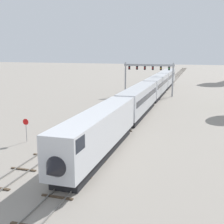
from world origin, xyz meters
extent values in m
plane|color=gray|center=(0.00, 0.00, 0.00)|extent=(400.00, 400.00, 0.00)
cube|color=slate|center=(1.28, 60.00, 0.08)|extent=(0.07, 200.00, 0.16)
cube|color=slate|center=(2.72, 60.00, 0.08)|extent=(0.07, 200.00, 0.16)
cube|color=#473828|center=(2.00, -6.00, 0.05)|extent=(2.60, 0.24, 0.10)
cube|color=#473828|center=(2.00, -2.00, 0.05)|extent=(2.60, 0.24, 0.10)
cube|color=#473828|center=(2.00, 2.00, 0.05)|extent=(2.60, 0.24, 0.10)
cube|color=#473828|center=(2.00, 6.00, 0.05)|extent=(2.60, 0.24, 0.10)
cube|color=#473828|center=(2.00, 10.00, 0.05)|extent=(2.60, 0.24, 0.10)
cube|color=#473828|center=(2.00, 14.00, 0.05)|extent=(2.60, 0.24, 0.10)
cube|color=#473828|center=(2.00, 18.00, 0.05)|extent=(2.60, 0.24, 0.10)
cube|color=#473828|center=(2.00, 22.00, 0.05)|extent=(2.60, 0.24, 0.10)
cube|color=#473828|center=(2.00, 26.00, 0.05)|extent=(2.60, 0.24, 0.10)
cube|color=#473828|center=(2.00, 30.00, 0.05)|extent=(2.60, 0.24, 0.10)
cube|color=#473828|center=(2.00, 34.00, 0.05)|extent=(2.60, 0.24, 0.10)
cube|color=#473828|center=(2.00, 38.00, 0.05)|extent=(2.60, 0.24, 0.10)
cube|color=#473828|center=(2.00, 42.00, 0.05)|extent=(2.60, 0.24, 0.10)
cube|color=#473828|center=(2.00, 46.00, 0.05)|extent=(2.60, 0.24, 0.10)
cube|color=#473828|center=(2.00, 50.00, 0.05)|extent=(2.60, 0.24, 0.10)
cube|color=#473828|center=(2.00, 54.00, 0.05)|extent=(2.60, 0.24, 0.10)
cube|color=#473828|center=(2.00, 58.00, 0.05)|extent=(2.60, 0.24, 0.10)
cube|color=#473828|center=(2.00, 62.00, 0.05)|extent=(2.60, 0.24, 0.10)
cube|color=#473828|center=(2.00, 66.00, 0.05)|extent=(2.60, 0.24, 0.10)
cube|color=#473828|center=(2.00, 70.00, 0.05)|extent=(2.60, 0.24, 0.10)
cube|color=#473828|center=(2.00, 74.00, 0.05)|extent=(2.60, 0.24, 0.10)
cube|color=#473828|center=(2.00, 78.00, 0.05)|extent=(2.60, 0.24, 0.10)
cube|color=#473828|center=(2.00, 82.00, 0.05)|extent=(2.60, 0.24, 0.10)
cube|color=#473828|center=(2.00, 86.00, 0.05)|extent=(2.60, 0.24, 0.10)
cube|color=#473828|center=(2.00, 90.00, 0.05)|extent=(2.60, 0.24, 0.10)
cube|color=#473828|center=(2.00, 94.00, 0.05)|extent=(2.60, 0.24, 0.10)
cube|color=#473828|center=(2.00, 98.00, 0.05)|extent=(2.60, 0.24, 0.10)
cube|color=#473828|center=(2.00, 102.00, 0.05)|extent=(2.60, 0.24, 0.10)
cube|color=#473828|center=(2.00, 106.00, 0.05)|extent=(2.60, 0.24, 0.10)
cube|color=#473828|center=(2.00, 110.00, 0.05)|extent=(2.60, 0.24, 0.10)
cube|color=#473828|center=(2.00, 114.00, 0.05)|extent=(2.60, 0.24, 0.10)
cube|color=#473828|center=(2.00, 118.00, 0.05)|extent=(2.60, 0.24, 0.10)
cube|color=#473828|center=(2.00, 122.00, 0.05)|extent=(2.60, 0.24, 0.10)
cube|color=#473828|center=(2.00, 126.00, 0.05)|extent=(2.60, 0.24, 0.10)
cube|color=#473828|center=(2.00, 130.00, 0.05)|extent=(2.60, 0.24, 0.10)
cube|color=#473828|center=(2.00, 134.00, 0.05)|extent=(2.60, 0.24, 0.10)
cube|color=#473828|center=(2.00, 138.00, 0.05)|extent=(2.60, 0.24, 0.10)
cube|color=#473828|center=(2.00, 142.00, 0.05)|extent=(2.60, 0.24, 0.10)
cube|color=#473828|center=(2.00, 146.00, 0.05)|extent=(2.60, 0.24, 0.10)
cube|color=#473828|center=(2.00, 150.00, 0.05)|extent=(2.60, 0.24, 0.10)
cube|color=#473828|center=(2.00, 154.00, 0.05)|extent=(2.60, 0.24, 0.10)
cube|color=#473828|center=(2.00, 158.00, 0.05)|extent=(2.60, 0.24, 0.10)
cube|color=slate|center=(-4.22, 40.00, 0.08)|extent=(0.07, 160.00, 0.16)
cube|color=slate|center=(-2.78, 40.00, 0.08)|extent=(0.07, 160.00, 0.16)
cube|color=#473828|center=(-3.50, -2.00, 0.05)|extent=(2.60, 0.24, 0.10)
cube|color=#473828|center=(-3.50, 2.00, 0.05)|extent=(2.60, 0.24, 0.10)
cube|color=#473828|center=(-3.50, 6.00, 0.05)|extent=(2.60, 0.24, 0.10)
cube|color=#473828|center=(-3.50, 10.00, 0.05)|extent=(2.60, 0.24, 0.10)
cube|color=#473828|center=(-3.50, 14.00, 0.05)|extent=(2.60, 0.24, 0.10)
cube|color=#473828|center=(-3.50, 18.00, 0.05)|extent=(2.60, 0.24, 0.10)
cube|color=#473828|center=(-3.50, 22.00, 0.05)|extent=(2.60, 0.24, 0.10)
cube|color=#473828|center=(-3.50, 26.00, 0.05)|extent=(2.60, 0.24, 0.10)
cube|color=#473828|center=(-3.50, 30.00, 0.05)|extent=(2.60, 0.24, 0.10)
cube|color=#473828|center=(-3.50, 34.00, 0.05)|extent=(2.60, 0.24, 0.10)
cube|color=#473828|center=(-3.50, 38.00, 0.05)|extent=(2.60, 0.24, 0.10)
cube|color=#473828|center=(-3.50, 42.00, 0.05)|extent=(2.60, 0.24, 0.10)
cube|color=#473828|center=(-3.50, 46.00, 0.05)|extent=(2.60, 0.24, 0.10)
cube|color=#473828|center=(-3.50, 50.00, 0.05)|extent=(2.60, 0.24, 0.10)
cube|color=#473828|center=(-3.50, 54.00, 0.05)|extent=(2.60, 0.24, 0.10)
cube|color=#473828|center=(-3.50, 58.00, 0.05)|extent=(2.60, 0.24, 0.10)
cube|color=#473828|center=(-3.50, 62.00, 0.05)|extent=(2.60, 0.24, 0.10)
cube|color=#473828|center=(-3.50, 66.00, 0.05)|extent=(2.60, 0.24, 0.10)
cube|color=#473828|center=(-3.50, 70.00, 0.05)|extent=(2.60, 0.24, 0.10)
cube|color=#473828|center=(-3.50, 74.00, 0.05)|extent=(2.60, 0.24, 0.10)
cube|color=#473828|center=(-3.50, 78.00, 0.05)|extent=(2.60, 0.24, 0.10)
cube|color=#473828|center=(-3.50, 82.00, 0.05)|extent=(2.60, 0.24, 0.10)
cube|color=#473828|center=(-3.50, 86.00, 0.05)|extent=(2.60, 0.24, 0.10)
cube|color=#473828|center=(-3.50, 90.00, 0.05)|extent=(2.60, 0.24, 0.10)
cube|color=#473828|center=(-3.50, 94.00, 0.05)|extent=(2.60, 0.24, 0.10)
cube|color=#473828|center=(-3.50, 98.00, 0.05)|extent=(2.60, 0.24, 0.10)
cube|color=#473828|center=(-3.50, 102.00, 0.05)|extent=(2.60, 0.24, 0.10)
cube|color=#473828|center=(-3.50, 106.00, 0.05)|extent=(2.60, 0.24, 0.10)
cube|color=#473828|center=(-3.50, 110.00, 0.05)|extent=(2.60, 0.24, 0.10)
cube|color=#473828|center=(-3.50, 114.00, 0.05)|extent=(2.60, 0.24, 0.10)
cube|color=#473828|center=(-3.50, 118.00, 0.05)|extent=(2.60, 0.24, 0.10)
cube|color=silver|center=(2.00, 3.87, 2.90)|extent=(3.00, 19.74, 3.80)
cone|color=black|center=(2.00, -6.20, 2.50)|extent=(2.88, 2.60, 2.88)
cube|color=black|center=(2.00, -4.80, 4.04)|extent=(3.04, 1.80, 1.10)
cube|color=black|center=(2.00, 3.87, 0.50)|extent=(2.52, 17.77, 1.00)
cube|color=#B7BABF|center=(2.00, 24.61, 2.90)|extent=(3.00, 19.74, 3.80)
cube|color=black|center=(2.00, 24.61, 3.30)|extent=(3.04, 18.16, 0.90)
cube|color=black|center=(2.00, 24.61, 0.50)|extent=(2.52, 17.77, 1.00)
cube|color=#B7BABF|center=(2.00, 45.35, 2.90)|extent=(3.00, 19.74, 3.80)
cube|color=black|center=(2.00, 45.35, 3.30)|extent=(3.04, 18.16, 0.90)
cube|color=black|center=(2.00, 45.35, 0.50)|extent=(2.52, 17.77, 1.00)
cube|color=#B7BABF|center=(2.00, 66.09, 2.90)|extent=(3.00, 19.74, 3.80)
cube|color=black|center=(2.00, 66.09, 3.30)|extent=(3.04, 18.16, 0.90)
cube|color=black|center=(2.00, 66.09, 0.50)|extent=(2.52, 17.77, 1.00)
cylinder|color=#999BA0|center=(-6.00, 47.03, 3.96)|extent=(0.36, 0.36, 7.92)
cylinder|color=#999BA0|center=(5.50, 47.03, 3.96)|extent=(0.36, 0.36, 7.92)
cube|color=#999BA0|center=(-0.25, 47.03, 7.32)|extent=(12.10, 0.36, 0.50)
cube|color=black|center=(-5.04, 47.08, 6.62)|extent=(0.44, 0.32, 0.90)
sphere|color=red|center=(-5.04, 46.89, 6.62)|extent=(0.28, 0.28, 0.28)
cube|color=black|center=(-3.12, 47.08, 6.62)|extent=(0.44, 0.32, 0.90)
sphere|color=red|center=(-3.12, 46.89, 6.62)|extent=(0.28, 0.28, 0.28)
cube|color=black|center=(-1.21, 47.08, 6.62)|extent=(0.44, 0.32, 0.90)
sphere|color=red|center=(-1.21, 46.89, 6.62)|extent=(0.28, 0.28, 0.28)
cube|color=black|center=(0.71, 47.08, 6.62)|extent=(0.44, 0.32, 0.90)
sphere|color=red|center=(0.71, 46.89, 6.62)|extent=(0.28, 0.28, 0.28)
cube|color=black|center=(2.62, 47.08, 6.62)|extent=(0.44, 0.32, 0.90)
sphere|color=yellow|center=(2.62, 46.89, 6.62)|extent=(0.28, 0.28, 0.28)
cube|color=black|center=(4.54, 47.08, 6.62)|extent=(0.44, 0.32, 0.90)
sphere|color=green|center=(4.54, 46.89, 6.62)|extent=(0.28, 0.28, 0.28)
cylinder|color=gray|center=(-8.00, 5.78, 1.10)|extent=(0.08, 0.08, 2.20)
cylinder|color=red|center=(-8.00, 5.76, 2.50)|extent=(0.76, 0.03, 0.76)
camera|label=1|loc=(12.04, -25.07, 11.11)|focal=48.38mm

